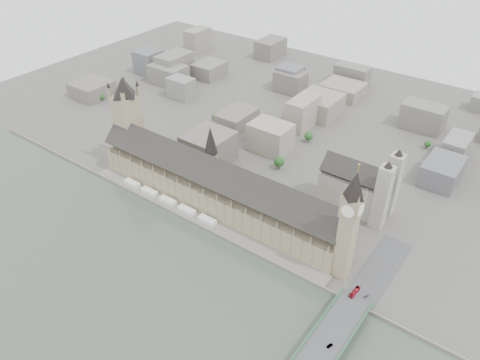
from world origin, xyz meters
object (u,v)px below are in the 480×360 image
Objects in this scene: westminster_abbey at (359,187)px; red_bus_north at (355,292)px; elizabeth_tower at (350,219)px; car_silver at (330,346)px; palace_of_westminster at (216,186)px; victoria_tower at (128,118)px; car_approach at (366,296)px.

westminster_abbey is 119.14m from red_bus_north.
elizabeth_tower is 96.91m from westminster_abbey.
red_bus_north is at bearing -45.44° from elizabeth_tower.
car_silver is (6.33, -52.56, -0.96)m from red_bus_north.
red_bus_north is (158.93, -32.95, -10.74)m from palace_of_westminster.
palace_of_westminster is 142.94m from elizabeth_tower.
victoria_tower is (-122.00, 6.30, 32.50)m from palace_of_westminster.
car_silver is at bearing -69.73° from elizabeth_tower.
palace_of_westminster is at bearing -145.83° from westminster_abbey.
car_approach is (29.32, -19.59, -47.14)m from elizabeth_tower.
elizabeth_tower is 260.64m from victoria_tower.
victoria_tower is at bearing 177.04° from palace_of_westminster.
car_silver is at bearing -78.44° from red_bus_north.
victoria_tower is 21.80× the size of car_silver.
red_bus_north is at bearing -66.08° from westminster_abbey.
red_bus_north is (48.00, -108.25, -13.11)m from westminster_abbey.
elizabeth_tower is 1.07× the size of victoria_tower.
palace_of_westminster is 2.47× the size of elizabeth_tower.
red_bus_north is at bearing -149.96° from car_approach.
elizabeth_tower is (138.00, -11.70, 35.38)m from palace_of_westminster.
victoria_tower is 20.94× the size of car_approach.
palace_of_westminster is at bearing 171.32° from car_silver.
victoria_tower reaches higher than car_silver.
car_approach is (8.40, 1.66, -1.03)m from red_bus_north.
car_silver is at bearing -27.36° from palace_of_westminster.
car_approach is (167.32, -31.29, -11.76)m from palace_of_westminster.
victoria_tower reaches higher than car_approach.
palace_of_westminster is 170.63m from car_approach.
car_approach is (289.32, -37.59, -44.26)m from victoria_tower.
red_bus_north is at bearing -7.95° from victoria_tower.
elizabeth_tower reaches higher than palace_of_westminster.
red_bus_north is 2.69× the size of car_silver.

